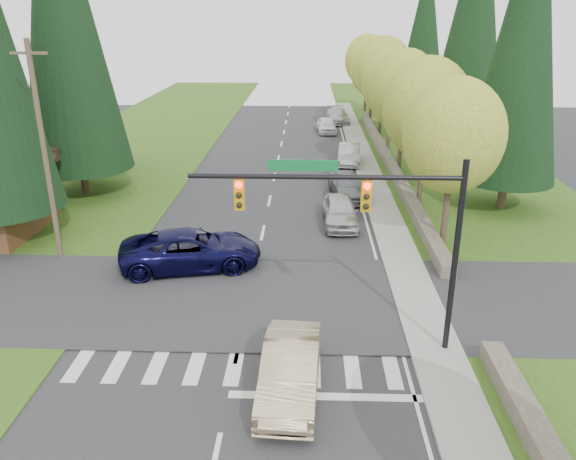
# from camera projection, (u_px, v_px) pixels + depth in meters

# --- Properties ---
(ground) EXTENTS (120.00, 120.00, 0.00)m
(ground) POSITION_uv_depth(u_px,v_px,m) (220.00, 435.00, 15.58)
(ground) COLOR #28282B
(ground) RESTS_ON ground
(grass_east) EXTENTS (14.00, 110.00, 0.06)m
(grass_east) POSITION_uv_depth(u_px,v_px,m) (483.00, 208.00, 33.79)
(grass_east) COLOR #2F4B14
(grass_east) RESTS_ON ground
(grass_west) EXTENTS (14.00, 110.00, 0.06)m
(grass_west) POSITION_uv_depth(u_px,v_px,m) (59.00, 203.00, 34.64)
(grass_west) COLOR #2F4B14
(grass_west) RESTS_ON ground
(cross_street) EXTENTS (120.00, 8.00, 0.10)m
(cross_street) POSITION_uv_depth(u_px,v_px,m) (249.00, 299.00, 23.04)
(cross_street) COLOR #28282B
(cross_street) RESTS_ON ground
(sidewalk_east) EXTENTS (1.80, 80.00, 0.13)m
(sidewalk_east) POSITION_uv_depth(u_px,v_px,m) (378.00, 196.00, 35.84)
(sidewalk_east) COLOR gray
(sidewalk_east) RESTS_ON ground
(curb_east) EXTENTS (0.20, 80.00, 0.13)m
(curb_east) POSITION_uv_depth(u_px,v_px,m) (365.00, 196.00, 35.87)
(curb_east) COLOR gray
(curb_east) RESTS_ON ground
(stone_wall_north) EXTENTS (0.70, 40.00, 0.70)m
(stone_wall_north) POSITION_uv_depth(u_px,v_px,m) (388.00, 161.00, 43.15)
(stone_wall_north) COLOR #4C4438
(stone_wall_north) RESTS_ON ground
(traffic_signal) EXTENTS (8.70, 0.37, 6.80)m
(traffic_signal) POSITION_uv_depth(u_px,v_px,m) (371.00, 214.00, 17.84)
(traffic_signal) COLOR black
(traffic_signal) RESTS_ON ground
(utility_pole) EXTENTS (1.60, 0.24, 10.00)m
(utility_pole) POSITION_uv_depth(u_px,v_px,m) (44.00, 152.00, 25.22)
(utility_pole) COLOR #473828
(utility_pole) RESTS_ON ground
(decid_tree_0) EXTENTS (4.80, 4.80, 8.37)m
(decid_tree_0) POSITION_uv_depth(u_px,v_px,m) (454.00, 136.00, 26.32)
(decid_tree_0) COLOR #38281C
(decid_tree_0) RESTS_ON ground
(decid_tree_1) EXTENTS (5.20, 5.20, 8.80)m
(decid_tree_1) POSITION_uv_depth(u_px,v_px,m) (427.00, 108.00, 32.77)
(decid_tree_1) COLOR #38281C
(decid_tree_1) RESTS_ON ground
(decid_tree_2) EXTENTS (5.00, 5.00, 8.82)m
(decid_tree_2) POSITION_uv_depth(u_px,v_px,m) (405.00, 91.00, 39.26)
(decid_tree_2) COLOR #38281C
(decid_tree_2) RESTS_ON ground
(decid_tree_3) EXTENTS (5.00, 5.00, 8.55)m
(decid_tree_3) POSITION_uv_depth(u_px,v_px,m) (392.00, 83.00, 45.88)
(decid_tree_3) COLOR #38281C
(decid_tree_3) RESTS_ON ground
(decid_tree_4) EXTENTS (5.40, 5.40, 9.18)m
(decid_tree_4) POSITION_uv_depth(u_px,v_px,m) (383.00, 70.00, 52.26)
(decid_tree_4) COLOR #38281C
(decid_tree_4) RESTS_ON ground
(decid_tree_5) EXTENTS (4.80, 4.80, 8.30)m
(decid_tree_5) POSITION_uv_depth(u_px,v_px,m) (372.00, 69.00, 58.98)
(decid_tree_5) COLOR #38281C
(decid_tree_5) RESTS_ON ground
(decid_tree_6) EXTENTS (5.20, 5.20, 8.86)m
(decid_tree_6) POSITION_uv_depth(u_px,v_px,m) (367.00, 61.00, 65.39)
(decid_tree_6) COLOR #38281C
(decid_tree_6) RESTS_ON ground
(conifer_w_c) EXTENTS (6.46, 6.46, 20.80)m
(conifer_w_c) POSITION_uv_depth(u_px,v_px,m) (61.00, 7.00, 32.42)
(conifer_w_c) COLOR #38281C
(conifer_w_c) RESTS_ON ground
(conifer_w_e) EXTENTS (5.78, 5.78, 18.80)m
(conifer_w_e) POSITION_uv_depth(u_px,v_px,m) (71.00, 24.00, 38.43)
(conifer_w_e) COLOR #38281C
(conifer_w_e) RESTS_ON ground
(conifer_e_a) EXTENTS (5.44, 5.44, 17.80)m
(conifer_e_a) POSITION_uv_depth(u_px,v_px,m) (525.00, 37.00, 30.25)
(conifer_e_a) COLOR #38281C
(conifer_e_a) RESTS_ON ground
(conifer_e_b) EXTENTS (6.12, 6.12, 19.80)m
(conifer_e_b) POSITION_uv_depth(u_px,v_px,m) (474.00, 16.00, 42.91)
(conifer_e_b) COLOR #38281C
(conifer_e_b) RESTS_ON ground
(conifer_e_c) EXTENTS (5.10, 5.10, 16.80)m
(conifer_e_c) POSITION_uv_depth(u_px,v_px,m) (424.00, 32.00, 56.54)
(conifer_e_c) COLOR #38281C
(conifer_e_c) RESTS_ON ground
(sedan_champagne) EXTENTS (1.95, 4.94, 1.60)m
(sedan_champagne) POSITION_uv_depth(u_px,v_px,m) (290.00, 370.00, 17.09)
(sedan_champagne) COLOR tan
(sedan_champagne) RESTS_ON ground
(suv_navy) EXTENTS (6.84, 4.21, 1.77)m
(suv_navy) POSITION_uv_depth(u_px,v_px,m) (191.00, 250.00, 25.61)
(suv_navy) COLOR black
(suv_navy) RESTS_ON ground
(parked_car_a) EXTENTS (1.97, 4.67, 1.58)m
(parked_car_a) POSITION_uv_depth(u_px,v_px,m) (340.00, 211.00, 30.91)
(parked_car_a) COLOR #B4B4B9
(parked_car_a) RESTS_ON ground
(parked_car_b) EXTENTS (2.68, 5.28, 1.47)m
(parked_car_b) POSITION_uv_depth(u_px,v_px,m) (348.00, 186.00, 35.66)
(parked_car_b) COLOR slate
(parked_car_b) RESTS_ON ground
(parked_car_c) EXTENTS (2.03, 4.81, 1.54)m
(parked_car_c) POSITION_uv_depth(u_px,v_px,m) (349.00, 154.00, 43.45)
(parked_car_c) COLOR #AEAEB3
(parked_car_c) RESTS_ON ground
(parked_car_d) EXTENTS (2.04, 4.47, 1.49)m
(parked_car_d) POSITION_uv_depth(u_px,v_px,m) (327.00, 125.00, 55.07)
(parked_car_d) COLOR white
(parked_car_d) RESTS_ON ground
(parked_car_e) EXTENTS (2.53, 5.46, 1.54)m
(parked_car_e) POSITION_uv_depth(u_px,v_px,m) (338.00, 116.00, 59.98)
(parked_car_e) COLOR #B4B5BA
(parked_car_e) RESTS_ON ground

